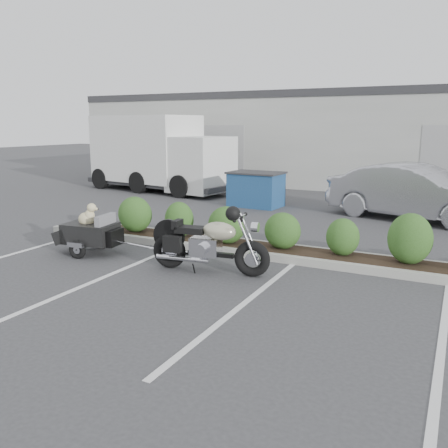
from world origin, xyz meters
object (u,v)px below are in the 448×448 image
at_px(dumpster, 256,189).
at_px(delivery_truck, 159,155).
at_px(sedan, 415,192).
at_px(pet_trailer, 90,232).
at_px(motorcycle, 209,244).

distance_m(dumpster, delivery_truck, 5.33).
bearing_deg(delivery_truck, dumpster, -10.25).
relative_size(sedan, delivery_truck, 0.70).
bearing_deg(delivery_truck, pet_trailer, -54.95).
height_order(pet_trailer, delivery_truck, delivery_truck).
xyz_separation_m(sedan, dumpster, (-4.83, 0.10, -0.21)).
distance_m(motorcycle, sedan, 7.37).
relative_size(motorcycle, sedan, 0.48).
xyz_separation_m(motorcycle, delivery_truck, (-6.98, 8.66, 0.91)).
bearing_deg(delivery_truck, motorcycle, -41.97).
xyz_separation_m(motorcycle, pet_trailer, (-2.79, 0.02, -0.06)).
distance_m(motorcycle, dumpster, 7.20).
relative_size(sedan, dumpster, 2.66).
height_order(motorcycle, pet_trailer, motorcycle).
xyz_separation_m(motorcycle, dumpster, (-2.01, 6.91, 0.05)).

